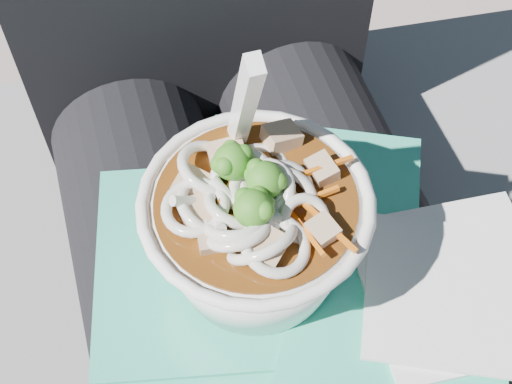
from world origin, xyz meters
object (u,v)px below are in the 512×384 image
object	(u,v)px
lap	(277,305)
person_body	(247,211)
plastic_bag	(287,273)
stone_ledge	(238,311)
udon_bowl	(255,226)

from	to	relation	value
lap	person_body	size ratio (longest dim) A/B	0.46
plastic_bag	lap	bearing A→B (deg)	93.13
person_body	plastic_bag	xyz separation A→B (m)	(0.00, -0.11, 0.07)
person_body	lap	bearing A→B (deg)	-90.00
stone_ledge	plastic_bag	xyz separation A→B (m)	(0.00, -0.17, 0.41)
stone_ledge	lap	world-z (taller)	lap
udon_bowl	stone_ledge	bearing A→B (deg)	82.12
person_body	plastic_bag	size ratio (longest dim) A/B	2.87
lap	plastic_bag	world-z (taller)	plastic_bag
stone_ledge	plastic_bag	world-z (taller)	plastic_bag
stone_ledge	udon_bowl	world-z (taller)	udon_bowl
stone_ledge	person_body	size ratio (longest dim) A/B	0.97
lap	person_body	world-z (taller)	person_body
lap	plastic_bag	xyz separation A→B (m)	(0.00, -0.02, 0.09)
lap	person_body	xyz separation A→B (m)	(0.00, 0.09, 0.02)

